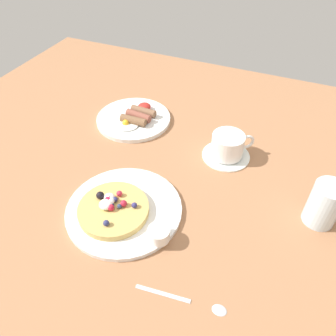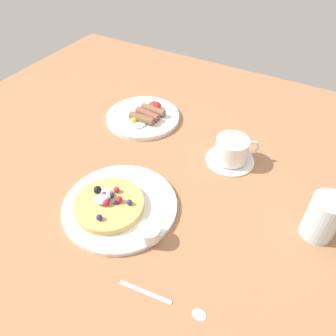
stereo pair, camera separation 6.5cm
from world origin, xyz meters
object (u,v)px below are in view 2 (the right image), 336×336
at_px(pancake_plate, 120,206).
at_px(coffee_cup, 232,149).
at_px(syrup_ramekin, 149,233).
at_px(breakfast_plate, 143,117).
at_px(water_glass, 323,218).
at_px(teaspoon, 177,305).
at_px(coffee_saucer, 230,159).

bearing_deg(pancake_plate, coffee_cup, 59.58).
xyz_separation_m(syrup_ramekin, breakfast_plate, (-0.26, 0.38, -0.02)).
distance_m(syrup_ramekin, breakfast_plate, 0.46).
xyz_separation_m(pancake_plate, syrup_ramekin, (0.11, -0.04, 0.02)).
distance_m(syrup_ramekin, water_glass, 0.37).
bearing_deg(teaspoon, breakfast_plate, 128.39).
bearing_deg(breakfast_plate, water_glass, -17.88).
bearing_deg(syrup_ramekin, teaspoon, -39.41).
bearing_deg(water_glass, syrup_ramekin, -147.72).
height_order(syrup_ramekin, water_glass, water_glass).
bearing_deg(breakfast_plate, coffee_cup, -9.05).
height_order(coffee_cup, teaspoon, coffee_cup).
bearing_deg(syrup_ramekin, coffee_cup, 80.05).
relative_size(syrup_ramekin, teaspoon, 0.27).
relative_size(teaspoon, water_glass, 1.64).
bearing_deg(breakfast_plate, pancake_plate, -65.96).
relative_size(syrup_ramekin, breakfast_plate, 0.21).
relative_size(coffee_saucer, teaspoon, 0.75).
bearing_deg(teaspoon, coffee_saucer, 98.38).
bearing_deg(coffee_cup, teaspoon, -81.80).
bearing_deg(syrup_ramekin, breakfast_plate, 124.32).
relative_size(pancake_plate, coffee_cup, 2.48).
distance_m(breakfast_plate, coffee_saucer, 0.32).
height_order(coffee_saucer, coffee_cup, coffee_cup).
distance_m(pancake_plate, syrup_ramekin, 0.12).
distance_m(syrup_ramekin, teaspoon, 0.16).
bearing_deg(breakfast_plate, teaspoon, -51.61).
height_order(breakfast_plate, coffee_cup, coffee_cup).
bearing_deg(coffee_saucer, water_glass, -27.56).
bearing_deg(pancake_plate, breakfast_plate, 114.04).
distance_m(pancake_plate, breakfast_plate, 0.37).
relative_size(syrup_ramekin, coffee_cup, 0.44).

